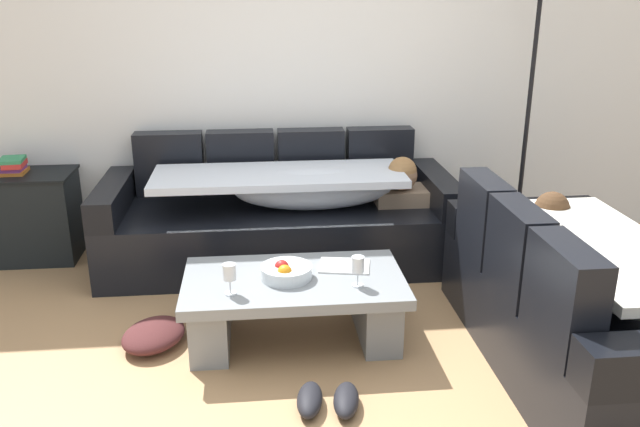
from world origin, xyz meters
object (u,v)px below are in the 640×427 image
fruit_bowl (286,272)px  coffee_table (294,301)px  wine_glass_near_right (358,266)px  wine_glass_near_left (229,273)px  side_cabinet (26,217)px  pair_of_shoes (328,400)px  couch_along_wall (285,217)px  couch_near_window (578,305)px  crumpled_garment (154,335)px  open_magazine (344,266)px  book_stack_on_cabinet (14,166)px  floor_lamp (525,101)px

fruit_bowl → coffee_table: bearing=7.3°
coffee_table → wine_glass_near_right: wine_glass_near_right is taller
wine_glass_near_left → wine_glass_near_right: bearing=2.4°
side_cabinet → pair_of_shoes: side_cabinet is taller
couch_along_wall → couch_near_window: size_ratio=1.32×
crumpled_garment → wine_glass_near_left: bearing=-22.7°
couch_along_wall → couch_near_window: (1.43, -1.51, 0.01)m
wine_glass_near_left → crumpled_garment: wine_glass_near_left is taller
wine_glass_near_left → fruit_bowl: bearing=28.4°
wine_glass_near_right → open_magazine: bearing=97.9°
couch_near_window → crumpled_garment: size_ratio=4.62×
couch_near_window → crumpled_garment: couch_near_window is taller
book_stack_on_cabinet → wine_glass_near_left: bearing=-44.9°
couch_near_window → open_magazine: size_ratio=6.60×
floor_lamp → pair_of_shoes: (-1.59, -1.82, -1.07)m
wine_glass_near_right → floor_lamp: bearing=43.5°
couch_along_wall → fruit_bowl: 1.14m
fruit_bowl → book_stack_on_cabinet: size_ratio=1.29×
floor_lamp → pair_of_shoes: 2.65m
open_magazine → pair_of_shoes: bearing=-92.0°
side_cabinet → book_stack_on_cabinet: bearing=169.2°
wine_glass_near_right → pair_of_shoes: 0.72m
fruit_bowl → pair_of_shoes: bearing=-76.3°
fruit_bowl → floor_lamp: 2.22m
book_stack_on_cabinet → pair_of_shoes: 2.90m
wine_glass_near_left → wine_glass_near_right: same height
open_magazine → crumpled_garment: 1.12m
coffee_table → fruit_bowl: fruit_bowl is taller
open_magazine → floor_lamp: size_ratio=0.14×
couch_along_wall → wine_glass_near_left: couch_along_wall is taller
open_magazine → wine_glass_near_right: bearing=-70.9°
coffee_table → crumpled_garment: bearing=178.6°
wine_glass_near_right → floor_lamp: 2.00m
couch_near_window → pair_of_shoes: couch_near_window is taller
floor_lamp → crumpled_garment: (-2.49, -1.15, -1.06)m
coffee_table → book_stack_on_cabinet: bearing=143.9°
coffee_table → fruit_bowl: size_ratio=4.29×
couch_along_wall → floor_lamp: (1.70, 0.04, 0.79)m
wine_glass_near_right → pair_of_shoes: wine_glass_near_right is taller
couch_near_window → book_stack_on_cabinet: bearing=62.2°
wine_glass_near_left → book_stack_on_cabinet: 2.17m
couch_along_wall → pair_of_shoes: (0.11, -1.78, -0.28)m
couch_along_wall → pair_of_shoes: couch_along_wall is taller
open_magazine → book_stack_on_cabinet: bearing=161.3°
wine_glass_near_right → floor_lamp: size_ratio=0.09×
open_magazine → pair_of_shoes: size_ratio=0.84×
book_stack_on_cabinet → couch_along_wall: bearing=-7.0°
couch_along_wall → crumpled_garment: bearing=-125.3°
floor_lamp → wine_glass_near_left: bearing=-146.9°
coffee_table → pair_of_shoes: bearing=-80.1°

